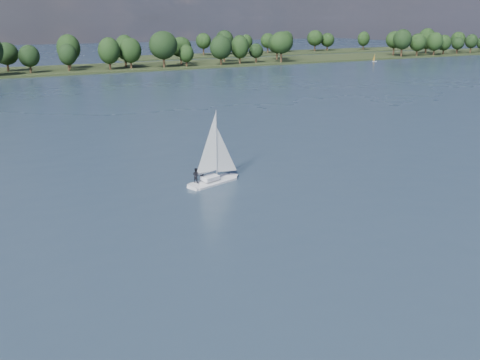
% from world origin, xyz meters
% --- Properties ---
extents(ground, '(700.00, 700.00, 0.00)m').
position_xyz_m(ground, '(0.00, 100.00, 0.00)').
color(ground, '#233342').
rests_on(ground, ground).
extents(far_shore, '(660.00, 40.00, 1.50)m').
position_xyz_m(far_shore, '(0.00, 212.00, 0.00)').
color(far_shore, black).
rests_on(far_shore, ground).
extents(far_shore_back, '(220.00, 30.00, 1.40)m').
position_xyz_m(far_shore_back, '(160.00, 260.00, 0.00)').
color(far_shore_back, black).
rests_on(far_shore_back, ground).
extents(sailboat, '(7.79, 4.17, 9.88)m').
position_xyz_m(sailboat, '(-3.21, 45.07, 2.76)').
color(sailboat, silver).
rests_on(sailboat, ground).
extents(dinghy_orange, '(2.63, 1.35, 4.02)m').
position_xyz_m(dinghy_orange, '(156.78, 185.04, 0.95)').
color(dinghy_orange, white).
rests_on(dinghy_orange, ground).
extents(treeline, '(562.26, 74.39, 17.48)m').
position_xyz_m(treeline, '(-5.42, 208.75, 8.04)').
color(treeline, black).
rests_on(treeline, ground).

